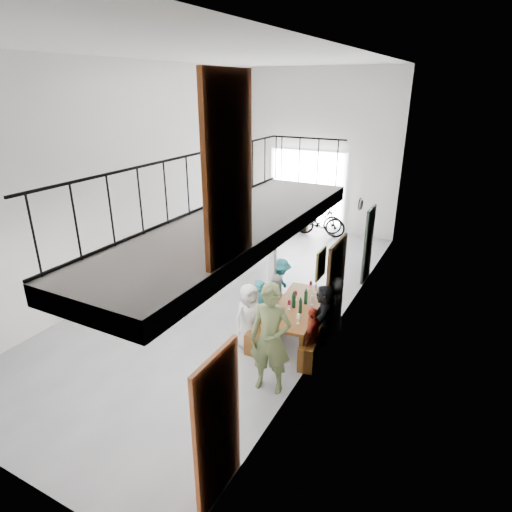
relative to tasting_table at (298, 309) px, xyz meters
The scene contains 24 objects.
floor 2.57m from the tasting_table, 152.74° to the left, with size 12.00×12.00×0.00m, color slate.
room_walls 3.77m from the tasting_table, 152.74° to the left, with size 12.00×12.00×12.00m.
gateway_portal 7.57m from the tasting_table, 110.18° to the left, with size 2.80×0.08×2.80m, color white.
right_wall_decor 1.36m from the tasting_table, 55.69° to the right, with size 0.07×8.28×5.07m.
balcony 3.02m from the tasting_table, 96.34° to the right, with size 1.52×5.62×4.00m.
tasting_table is the anchor object (origin of this frame).
bench_inner 0.76m from the tasting_table, behind, with size 0.31×1.95×0.45m, color brown.
bench_wall 0.59m from the tasting_table, ahead, with size 0.28×2.16×0.50m, color brown.
tableware 0.22m from the tasting_table, 25.16° to the right, with size 0.57×1.55×0.35m.
side_bench 5.20m from the tasting_table, 155.06° to the left, with size 0.38×1.72×0.48m, color brown.
oak_barrel 7.57m from the tasting_table, 126.80° to the left, with size 0.57×0.57×0.84m.
serving_counter 7.55m from the tasting_table, 116.05° to the left, with size 1.79×0.50×0.95m, color #352310.
counter_bottles 7.58m from the tasting_table, 116.01° to the left, with size 1.53×0.32×0.28m.
guest_left_a 1.01m from the tasting_table, 137.98° to the right, with size 0.67×0.43×1.37m, color silver.
guest_left_b 0.76m from the tasting_table, 165.87° to the right, with size 0.46×0.30×1.26m, color teal.
guest_left_c 0.83m from the tasting_table, 144.91° to the left, with size 0.55×0.43×1.14m, color silver.
guest_left_d 1.22m from the tasting_table, 131.16° to the left, with size 0.85×0.49×1.31m, color teal.
guest_right_a 0.80m from the tasting_table, 46.94° to the right, with size 0.68×0.28×1.16m, color #A72D1C.
guest_right_b 0.54m from the tasting_table, 18.96° to the left, with size 1.18×0.38×1.27m, color black.
guest_right_c 0.85m from the tasting_table, 47.60° to the left, with size 0.62×0.40×1.27m, color silver.
host_standing 1.66m from the tasting_table, 83.89° to the right, with size 0.72×0.47×1.97m, color #505A32.
potted_plant 1.51m from the tasting_table, 79.98° to the left, with size 0.41×0.35×0.45m, color #1A4A19.
bicycle_near 6.98m from the tasting_table, 107.59° to the left, with size 0.68×1.94×1.02m, color black.
bicycle_far 6.72m from the tasting_table, 105.89° to the left, with size 0.51×1.79×1.08m, color black.
Camera 1 is at (4.99, -8.26, 4.91)m, focal length 30.00 mm.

